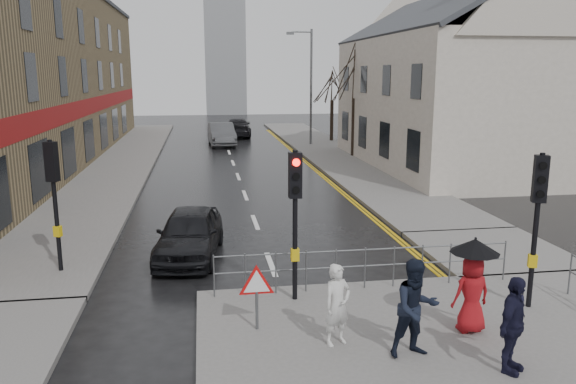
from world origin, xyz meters
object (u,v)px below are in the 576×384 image
object	(u,v)px
pedestrian_b	(416,308)
pedestrian_with_umbrella	(473,279)
pedestrian_a	(337,305)
pedestrian_d	(513,325)
car_parked	(190,233)
car_mid	(222,134)

from	to	relation	value
pedestrian_b	pedestrian_with_umbrella	distance (m)	1.65
pedestrian_a	pedestrian_d	world-z (taller)	pedestrian_d
pedestrian_d	car_parked	size ratio (longest dim) A/B	0.42
car_mid	pedestrian_d	bearing A→B (deg)	-86.99
pedestrian_d	car_parked	distance (m)	9.30
pedestrian_b	car_parked	xyz separation A→B (m)	(-4.11, 6.69, -0.35)
car_mid	pedestrian_b	bearing A→B (deg)	-89.33
pedestrian_b	pedestrian_d	distance (m)	1.62
pedestrian_with_umbrella	pedestrian_d	xyz separation A→B (m)	(-0.05, -1.56, -0.23)
pedestrian_a	pedestrian_with_umbrella	size ratio (longest dim) A/B	0.82
pedestrian_with_umbrella	pedestrian_b	bearing A→B (deg)	-152.26
pedestrian_a	car_mid	distance (m)	31.29
pedestrian_with_umbrella	car_mid	xyz separation A→B (m)	(-3.69, 31.16, -0.41)
pedestrian_a	pedestrian_with_umbrella	distance (m)	2.75
pedestrian_a	pedestrian_b	bearing A→B (deg)	-50.43
pedestrian_with_umbrella	car_parked	size ratio (longest dim) A/B	0.46
pedestrian_b	pedestrian_a	bearing A→B (deg)	146.04
pedestrian_b	car_parked	world-z (taller)	pedestrian_b
pedestrian_a	pedestrian_with_umbrella	xyz separation A→B (m)	(2.73, 0.12, 0.30)
pedestrian_b	pedestrian_with_umbrella	xyz separation A→B (m)	(1.45, 0.76, 0.17)
pedestrian_with_umbrella	pedestrian_d	distance (m)	1.58
pedestrian_a	pedestrian_d	distance (m)	3.05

